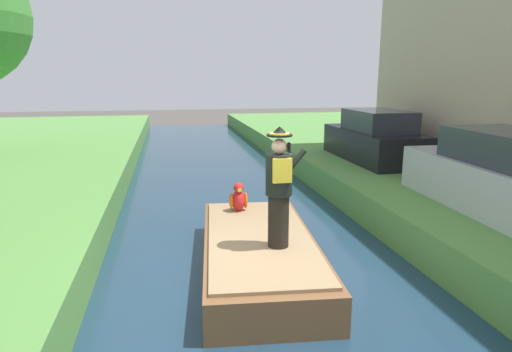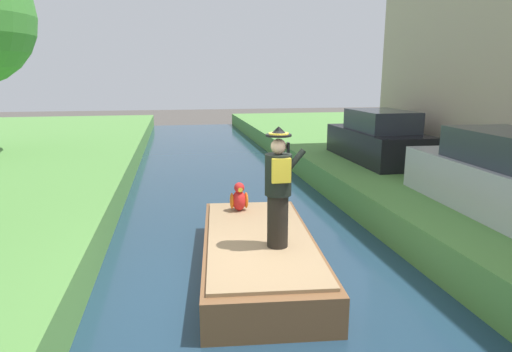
{
  "view_description": "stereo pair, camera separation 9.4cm",
  "coord_description": "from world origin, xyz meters",
  "px_view_note": "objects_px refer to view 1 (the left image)",
  "views": [
    {
      "loc": [
        -1.39,
        -5.78,
        3.25
      ],
      "look_at": [
        0.04,
        1.3,
        1.61
      ],
      "focal_mm": 30.48,
      "sensor_mm": 36.0,
      "label": 1
    },
    {
      "loc": [
        -1.3,
        -5.8,
        3.25
      ],
      "look_at": [
        0.04,
        1.3,
        1.61
      ],
      "focal_mm": 30.48,
      "sensor_mm": 36.0,
      "label": 2
    }
  ],
  "objects_px": {
    "boat": "(259,253)",
    "parrot_plush": "(238,198)",
    "person_pirate": "(279,188)",
    "parked_car_silver": "(498,176)",
    "parked_car_dark": "(375,139)"
  },
  "relations": [
    {
      "from": "person_pirate",
      "to": "parrot_plush",
      "type": "height_order",
      "value": "person_pirate"
    },
    {
      "from": "person_pirate",
      "to": "parked_car_silver",
      "type": "height_order",
      "value": "person_pirate"
    },
    {
      "from": "parrot_plush",
      "to": "parked_car_dark",
      "type": "height_order",
      "value": "parked_car_dark"
    },
    {
      "from": "person_pirate",
      "to": "parrot_plush",
      "type": "xyz_separation_m",
      "value": [
        -0.31,
        1.93,
        -0.68
      ]
    },
    {
      "from": "parrot_plush",
      "to": "parked_car_dark",
      "type": "distance_m",
      "value": 6.24
    },
    {
      "from": "boat",
      "to": "parked_car_silver",
      "type": "relative_size",
      "value": 1.07
    },
    {
      "from": "boat",
      "to": "parrot_plush",
      "type": "xyz_separation_m",
      "value": [
        -0.12,
        1.41,
        0.55
      ]
    },
    {
      "from": "parrot_plush",
      "to": "person_pirate",
      "type": "bearing_deg",
      "value": -80.77
    },
    {
      "from": "person_pirate",
      "to": "parked_car_dark",
      "type": "height_order",
      "value": "person_pirate"
    },
    {
      "from": "person_pirate",
      "to": "parked_car_dark",
      "type": "relative_size",
      "value": 0.46
    },
    {
      "from": "parrot_plush",
      "to": "parked_car_silver",
      "type": "relative_size",
      "value": 0.14
    },
    {
      "from": "boat",
      "to": "person_pirate",
      "type": "height_order",
      "value": "person_pirate"
    },
    {
      "from": "parrot_plush",
      "to": "parked_car_dark",
      "type": "bearing_deg",
      "value": 39.58
    },
    {
      "from": "boat",
      "to": "parked_car_dark",
      "type": "xyz_separation_m",
      "value": [
        4.68,
        5.37,
        1.04
      ]
    },
    {
      "from": "person_pirate",
      "to": "parked_car_dark",
      "type": "bearing_deg",
      "value": 54.47
    }
  ]
}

